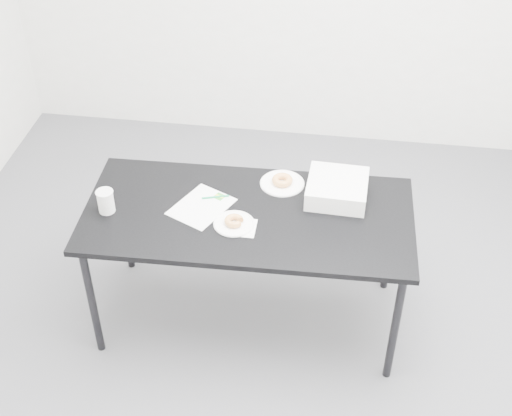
# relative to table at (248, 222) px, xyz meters

# --- Properties ---
(floor) EXTENTS (4.00, 4.00, 0.00)m
(floor) POSITION_rel_table_xyz_m (-0.02, -0.03, -0.71)
(floor) COLOR #535358
(floor) RESTS_ON ground
(table) EXTENTS (1.71, 0.84, 0.77)m
(table) POSITION_rel_table_xyz_m (0.00, 0.00, 0.00)
(table) COLOR black
(table) RESTS_ON floor
(scorecard) EXTENTS (0.35, 0.38, 0.00)m
(scorecard) POSITION_rel_table_xyz_m (-0.25, 0.02, 0.06)
(scorecard) COLOR white
(scorecard) RESTS_ON table
(logo_patch) EXTENTS (0.07, 0.07, 0.00)m
(logo_patch) POSITION_rel_table_xyz_m (-0.17, 0.11, 0.06)
(logo_patch) COLOR green
(logo_patch) RESTS_ON scorecard
(pen) EXTENTS (0.14, 0.05, 0.01)m
(pen) POSITION_rel_table_xyz_m (-0.19, 0.10, 0.07)
(pen) COLOR #0B7F4A
(pen) RESTS_ON scorecard
(napkin) EXTENTS (0.14, 0.14, 0.00)m
(napkin) POSITION_rel_table_xyz_m (-0.02, -0.12, 0.06)
(napkin) COLOR white
(napkin) RESTS_ON table
(plate_near) EXTENTS (0.21, 0.21, 0.01)m
(plate_near) POSITION_rel_table_xyz_m (-0.06, -0.10, 0.06)
(plate_near) COLOR white
(plate_near) RESTS_ON napkin
(donut_near) EXTENTS (0.11, 0.11, 0.03)m
(donut_near) POSITION_rel_table_xyz_m (-0.06, -0.10, 0.08)
(donut_near) COLOR #C8783F
(donut_near) RESTS_ON plate_near
(plate_far) EXTENTS (0.24, 0.24, 0.01)m
(plate_far) POSITION_rel_table_xyz_m (0.14, 0.27, 0.06)
(plate_far) COLOR white
(plate_far) RESTS_ON table
(donut_far) EXTENTS (0.14, 0.14, 0.04)m
(donut_far) POSITION_rel_table_xyz_m (0.14, 0.27, 0.08)
(donut_far) COLOR #C8783F
(donut_far) RESTS_ON plate_far
(coffee_cup) EXTENTS (0.08, 0.08, 0.13)m
(coffee_cup) POSITION_rel_table_xyz_m (-0.72, -0.09, 0.12)
(coffee_cup) COLOR white
(coffee_cup) RESTS_ON table
(cup_lid) EXTENTS (0.08, 0.08, 0.01)m
(cup_lid) POSITION_rel_table_xyz_m (0.33, 0.21, 0.06)
(cup_lid) COLOR white
(cup_lid) RESTS_ON table
(bakery_box) EXTENTS (0.32, 0.32, 0.10)m
(bakery_box) POSITION_rel_table_xyz_m (0.44, 0.20, 0.11)
(bakery_box) COLOR white
(bakery_box) RESTS_ON table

